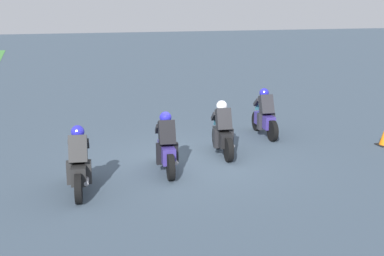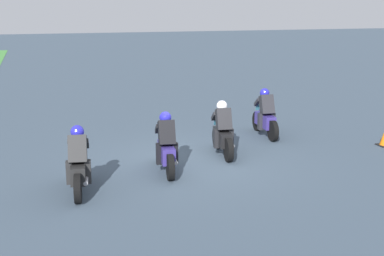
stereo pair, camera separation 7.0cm
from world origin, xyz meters
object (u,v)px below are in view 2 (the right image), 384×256
object	(u,v)px
rider_lane_a	(265,117)
rider_lane_d	(79,165)
rider_lane_b	(223,133)
rider_lane_c	(166,147)

from	to	relation	value
rider_lane_a	rider_lane_d	distance (m)	7.02
rider_lane_b	rider_lane_d	bearing A→B (deg)	121.06
rider_lane_b	rider_lane_d	distance (m)	4.49
rider_lane_c	rider_lane_b	bearing A→B (deg)	-55.20
rider_lane_b	rider_lane_c	distance (m)	2.11
rider_lane_a	rider_lane_b	size ratio (longest dim) A/B	1.00
rider_lane_b	rider_lane_d	world-z (taller)	same
rider_lane_b	rider_lane_c	size ratio (longest dim) A/B	1.00
rider_lane_a	rider_lane_d	bearing A→B (deg)	123.51
rider_lane_d	rider_lane_a	bearing A→B (deg)	-52.73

